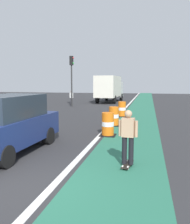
{
  "coord_description": "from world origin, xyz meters",
  "views": [
    {
      "loc": [
        3.11,
        -5.2,
        2.49
      ],
      "look_at": [
        0.65,
        5.76,
        1.1
      ],
      "focal_mm": 38.74,
      "sensor_mm": 36.0,
      "label": 1
    }
  ],
  "objects_px": {
    "traffic_barrel_mid": "(114,116)",
    "traffic_light_corner": "(72,72)",
    "parked_suv_nearest": "(8,124)",
    "pedestrian_waiting": "(31,107)",
    "traffic_barrel_back": "(122,109)",
    "traffic_barrel_front": "(108,124)",
    "delivery_truck_down_block": "(110,87)",
    "skateboarder_on_lane": "(128,136)",
    "pedestrian_crossing": "(72,98)"
  },
  "relations": [
    {
      "from": "parked_suv_nearest",
      "to": "traffic_light_corner",
      "type": "distance_m",
      "value": 16.5
    },
    {
      "from": "traffic_light_corner",
      "to": "pedestrian_waiting",
      "type": "relative_size",
      "value": 3.17
    },
    {
      "from": "skateboarder_on_lane",
      "to": "pedestrian_waiting",
      "type": "bearing_deg",
      "value": 133.01
    },
    {
      "from": "traffic_barrel_front",
      "to": "pedestrian_crossing",
      "type": "distance_m",
      "value": 14.42
    },
    {
      "from": "skateboarder_on_lane",
      "to": "pedestrian_waiting",
      "type": "relative_size",
      "value": 1.05
    },
    {
      "from": "traffic_barrel_mid",
      "to": "delivery_truck_down_block",
      "type": "height_order",
      "value": "delivery_truck_down_block"
    },
    {
      "from": "pedestrian_crossing",
      "to": "traffic_barrel_mid",
      "type": "bearing_deg",
      "value": -60.21
    },
    {
      "from": "delivery_truck_down_block",
      "to": "pedestrian_crossing",
      "type": "relative_size",
      "value": 4.78
    },
    {
      "from": "traffic_barrel_mid",
      "to": "traffic_barrel_back",
      "type": "height_order",
      "value": "same"
    },
    {
      "from": "traffic_barrel_back",
      "to": "pedestrian_crossing",
      "type": "distance_m",
      "value": 8.88
    },
    {
      "from": "traffic_light_corner",
      "to": "skateboarder_on_lane",
      "type": "bearing_deg",
      "value": -66.77
    },
    {
      "from": "traffic_barrel_mid",
      "to": "traffic_light_corner",
      "type": "xyz_separation_m",
      "value": [
        -5.75,
        9.93,
        2.97
      ]
    },
    {
      "from": "traffic_barrel_front",
      "to": "pedestrian_crossing",
      "type": "height_order",
      "value": "pedestrian_crossing"
    },
    {
      "from": "skateboarder_on_lane",
      "to": "pedestrian_waiting",
      "type": "distance_m",
      "value": 10.13
    },
    {
      "from": "traffic_barrel_back",
      "to": "traffic_barrel_mid",
      "type": "bearing_deg",
      "value": -90.65
    },
    {
      "from": "traffic_barrel_front",
      "to": "pedestrian_waiting",
      "type": "bearing_deg",
      "value": 148.8
    },
    {
      "from": "parked_suv_nearest",
      "to": "traffic_barrel_front",
      "type": "height_order",
      "value": "parked_suv_nearest"
    },
    {
      "from": "pedestrian_crossing",
      "to": "pedestrian_waiting",
      "type": "bearing_deg",
      "value": -87.53
    },
    {
      "from": "skateboarder_on_lane",
      "to": "pedestrian_crossing",
      "type": "distance_m",
      "value": 18.57
    },
    {
      "from": "traffic_barrel_front",
      "to": "traffic_barrel_mid",
      "type": "distance_m",
      "value": 2.69
    },
    {
      "from": "parked_suv_nearest",
      "to": "traffic_barrel_back",
      "type": "height_order",
      "value": "parked_suv_nearest"
    },
    {
      "from": "parked_suv_nearest",
      "to": "pedestrian_waiting",
      "type": "xyz_separation_m",
      "value": [
        -2.67,
        6.85,
        -0.17
      ]
    },
    {
      "from": "traffic_barrel_front",
      "to": "pedestrian_crossing",
      "type": "relative_size",
      "value": 0.68
    },
    {
      "from": "traffic_barrel_front",
      "to": "traffic_light_corner",
      "type": "bearing_deg",
      "value": 114.92
    },
    {
      "from": "traffic_barrel_front",
      "to": "skateboarder_on_lane",
      "type": "bearing_deg",
      "value": -72.37
    },
    {
      "from": "traffic_barrel_front",
      "to": "traffic_light_corner",
      "type": "distance_m",
      "value": 14.22
    },
    {
      "from": "traffic_barrel_front",
      "to": "pedestrian_waiting",
      "type": "xyz_separation_m",
      "value": [
        -5.64,
        3.42,
        0.33
      ]
    },
    {
      "from": "parked_suv_nearest",
      "to": "traffic_barrel_front",
      "type": "xyz_separation_m",
      "value": [
        2.97,
        3.44,
        -0.5
      ]
    },
    {
      "from": "skateboarder_on_lane",
      "to": "traffic_light_corner",
      "type": "bearing_deg",
      "value": 113.23
    },
    {
      "from": "delivery_truck_down_block",
      "to": "pedestrian_crossing",
      "type": "height_order",
      "value": "delivery_truck_down_block"
    },
    {
      "from": "traffic_barrel_mid",
      "to": "traffic_light_corner",
      "type": "relative_size",
      "value": 0.21
    },
    {
      "from": "skateboarder_on_lane",
      "to": "parked_suv_nearest",
      "type": "bearing_deg",
      "value": 172.58
    },
    {
      "from": "skateboarder_on_lane",
      "to": "traffic_barrel_front",
      "type": "bearing_deg",
      "value": 107.63
    },
    {
      "from": "parked_suv_nearest",
      "to": "pedestrian_waiting",
      "type": "distance_m",
      "value": 7.35
    },
    {
      "from": "pedestrian_crossing",
      "to": "pedestrian_waiting",
      "type": "xyz_separation_m",
      "value": [
        0.42,
        -9.66,
        0.0
      ]
    },
    {
      "from": "skateboarder_on_lane",
      "to": "traffic_light_corner",
      "type": "distance_m",
      "value": 18.25
    },
    {
      "from": "skateboarder_on_lane",
      "to": "traffic_barrel_front",
      "type": "distance_m",
      "value": 4.2
    },
    {
      "from": "traffic_barrel_back",
      "to": "delivery_truck_down_block",
      "type": "distance_m",
      "value": 13.03
    },
    {
      "from": "traffic_light_corner",
      "to": "parked_suv_nearest",
      "type": "bearing_deg",
      "value": -79.8
    },
    {
      "from": "traffic_barrel_front",
      "to": "delivery_truck_down_block",
      "type": "relative_size",
      "value": 0.14
    },
    {
      "from": "pedestrian_crossing",
      "to": "traffic_barrel_front",
      "type": "bearing_deg",
      "value": -65.15
    },
    {
      "from": "delivery_truck_down_block",
      "to": "pedestrian_waiting",
      "type": "distance_m",
      "value": 16.0
    },
    {
      "from": "parked_suv_nearest",
      "to": "pedestrian_crossing",
      "type": "xyz_separation_m",
      "value": [
        -3.08,
        16.51,
        -0.17
      ]
    },
    {
      "from": "parked_suv_nearest",
      "to": "traffic_light_corner",
      "type": "relative_size",
      "value": 0.91
    },
    {
      "from": "traffic_barrel_mid",
      "to": "pedestrian_crossing",
      "type": "distance_m",
      "value": 11.98
    },
    {
      "from": "traffic_barrel_back",
      "to": "delivery_truck_down_block",
      "type": "xyz_separation_m",
      "value": [
        -2.94,
        12.63,
        1.31
      ]
    },
    {
      "from": "skateboarder_on_lane",
      "to": "traffic_barrel_back",
      "type": "bearing_deg",
      "value": 97.2
    },
    {
      "from": "traffic_barrel_front",
      "to": "delivery_truck_down_block",
      "type": "height_order",
      "value": "delivery_truck_down_block"
    },
    {
      "from": "pedestrian_waiting",
      "to": "traffic_barrel_back",
      "type": "bearing_deg",
      "value": 29.26
    },
    {
      "from": "traffic_barrel_front",
      "to": "traffic_light_corner",
      "type": "xyz_separation_m",
      "value": [
        -5.86,
        12.62,
        2.97
      ]
    }
  ]
}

